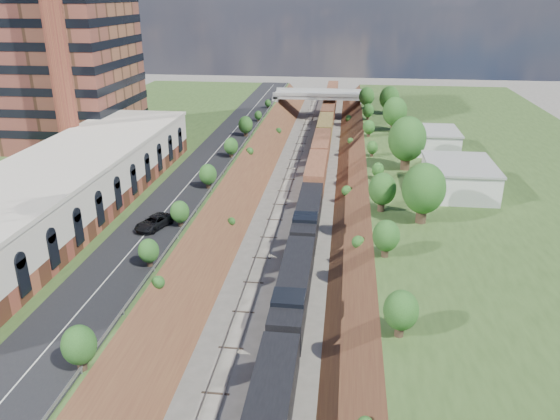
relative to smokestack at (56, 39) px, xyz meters
The scene contains 17 objects.
platform_left 23.05m from the smokestack, 53.13° to the left, with size 44.00×180.00×5.00m, color #344D1F.
platform_right 72.69m from the smokestack, ahead, with size 44.00×180.00×5.00m, color #344D1F.
embankment_left 35.58m from the smokestack, ahead, with size 7.07×180.00×7.07m, color brown.
embankment_right 53.39m from the smokestack, ahead, with size 7.07×180.00×7.07m, color brown.
rail_left_track 41.86m from the smokestack, ahead, with size 1.58×180.00×0.18m, color gray.
rail_right_track 46.11m from the smokestack, ahead, with size 1.58×180.00×0.18m, color gray.
road 28.88m from the smokestack, 11.04° to the left, with size 8.00×180.00×0.10m, color black.
guardrail 31.59m from the smokestack, ahead, with size 0.10×171.00×0.70m.
commercial_building 25.69m from the smokestack, 66.04° to the right, with size 14.30×62.30×7.00m.
smokestack is the anchor object (origin of this frame).
overpass 77.82m from the smokestack, 61.39° to the left, with size 24.50×8.30×7.40m.
white_building_near 62.29m from the smokestack, ahead, with size 9.00×12.00×4.00m, color silver.
white_building_far 64.31m from the smokestack, 16.97° to the left, with size 8.00×10.00×3.60m, color silver.
tree_right_large 57.52m from the smokestack, 16.80° to the right, with size 5.25×5.25×7.61m.
tree_left_crest 46.95m from the smokestack, 56.09° to the right, with size 2.45×2.45×3.55m.
freight_train 51.02m from the smokestack, 32.75° to the left, with size 3.21×163.20×4.76m.
suv 35.87m from the smokestack, 46.25° to the right, with size 2.46×5.34×1.48m, color black.
Camera 1 is at (7.31, -23.78, 31.36)m, focal length 35.00 mm.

